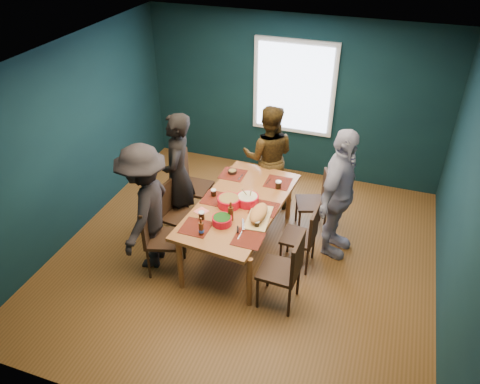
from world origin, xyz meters
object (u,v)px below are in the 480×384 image
object	(u,v)px
bowl_salad	(229,201)
person_far_left	(178,175)
chair_right_near	(287,266)
cutting_board	(259,214)
chair_left_mid	(173,209)
person_back	(268,157)
chair_right_mid	(305,233)
person_right	(339,195)
chair_left_near	(157,233)
dining_table	(240,208)
bowl_herbs	(222,220)
person_near_left	(145,208)
chair_left_far	(188,180)
bowl_dumpling	(247,199)
chair_right_far	(318,198)

from	to	relation	value
bowl_salad	person_far_left	bearing A→B (deg)	161.07
chair_right_near	bowl_salad	distance (m)	1.21
cutting_board	chair_left_mid	bearing A→B (deg)	169.94
person_far_left	person_back	distance (m)	1.46
chair_right_mid	person_far_left	size ratio (longest dim) A/B	0.50
person_back	person_right	world-z (taller)	person_right
chair_left_near	person_back	size ratio (longest dim) A/B	0.61
dining_table	person_right	world-z (taller)	person_right
chair_left_near	person_back	world-z (taller)	person_back
person_far_left	person_right	distance (m)	2.21
person_back	bowl_herbs	size ratio (longest dim) A/B	6.71
chair_left_mid	cutting_board	distance (m)	1.31
person_far_left	person_right	size ratio (longest dim) A/B	0.99
person_near_left	chair_left_far	bearing A→B (deg)	170.50
chair_left_far	bowl_herbs	xyz separation A→B (m)	(0.95, -1.05, 0.23)
dining_table	chair_right_mid	world-z (taller)	chair_right_mid
chair_right_near	bowl_dumpling	distance (m)	1.13
chair_left_far	chair_right_mid	distance (m)	2.01
chair_right_near	person_near_left	size ratio (longest dim) A/B	0.58
person_near_left	bowl_salad	bearing A→B (deg)	111.65
dining_table	person_far_left	xyz separation A→B (m)	(-0.98, 0.21, 0.21)
chair_right_far	bowl_herbs	bearing A→B (deg)	-145.94
bowl_salad	cutting_board	xyz separation A→B (m)	(0.45, -0.14, 0.00)
chair_left_near	chair_right_far	xyz separation A→B (m)	(1.78, 1.53, -0.05)
person_back	cutting_board	size ratio (longest dim) A/B	2.42
person_back	person_near_left	size ratio (longest dim) A/B	0.95
chair_left_near	bowl_herbs	size ratio (longest dim) A/B	4.11
chair_right_mid	person_back	world-z (taller)	person_back
dining_table	chair_left_mid	size ratio (longest dim) A/B	2.29
dining_table	person_back	size ratio (longest dim) A/B	1.28
dining_table	person_near_left	size ratio (longest dim) A/B	1.22
person_right	cutting_board	xyz separation A→B (m)	(-0.88, -0.65, -0.08)
chair_right_near	person_right	xyz separation A→B (m)	(0.36, 1.19, 0.33)
person_near_left	bowl_dumpling	world-z (taller)	person_near_left
person_near_left	chair_left_near	bearing A→B (deg)	54.48
chair_left_far	person_back	distance (m)	1.27
person_far_left	bowl_dumpling	xyz separation A→B (m)	(1.08, -0.17, -0.07)
dining_table	person_right	size ratio (longest dim) A/B	1.15
chair_left_near	dining_table	bearing A→B (deg)	22.28
chair_right_far	person_far_left	bearing A→B (deg)	178.42
chair_left_near	person_back	distance (m)	2.17
chair_left_near	chair_right_mid	xyz separation A→B (m)	(1.78, 0.68, -0.06)
bowl_dumpling	chair_left_far	bearing A→B (deg)	154.69
person_right	bowl_salad	bearing A→B (deg)	122.50
chair_left_far	person_near_left	distance (m)	1.21
bowl_dumpling	bowl_herbs	xyz separation A→B (m)	(-0.16, -0.52, -0.01)
chair_left_mid	person_far_left	distance (m)	0.49
chair_left_near	bowl_dumpling	world-z (taller)	bowl_dumpling
chair_left_mid	bowl_salad	size ratio (longest dim) A/B	3.11
chair_left_far	chair_left_mid	bearing A→B (deg)	-83.31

